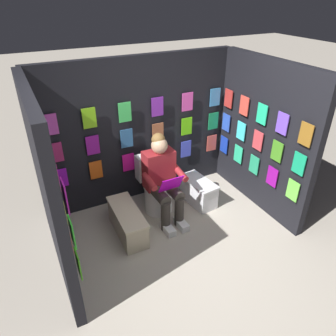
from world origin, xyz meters
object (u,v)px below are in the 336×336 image
toilet (156,188)px  comic_longbox_far (128,222)px  comic_longbox_near (198,191)px  person_reading (163,179)px

toilet → comic_longbox_far: bearing=30.3°
toilet → comic_longbox_far: (0.55, 0.34, -0.15)m
toilet → comic_longbox_near: 0.64m
toilet → person_reading: person_reading is taller
person_reading → comic_longbox_far: (0.56, 0.11, -0.42)m
person_reading → comic_longbox_near: 0.73m
person_reading → comic_longbox_near: person_reading is taller
toilet → person_reading: bearing=89.8°
comic_longbox_near → comic_longbox_far: 1.17m
toilet → comic_longbox_near: size_ratio=1.25×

